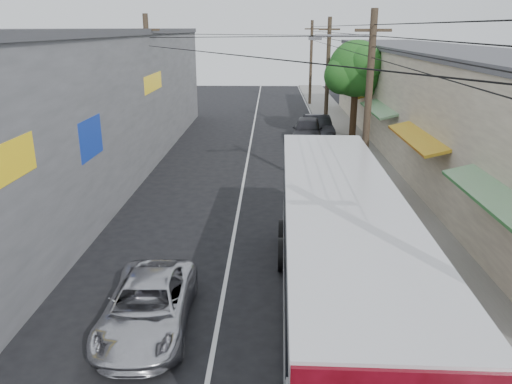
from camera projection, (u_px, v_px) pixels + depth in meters
sidewalk at (363, 164)px, 27.81m from camera, size 3.00×80.00×0.12m
building_right at (439, 104)px, 28.62m from camera, size 7.09×40.00×6.25m
building_left at (77, 103)px, 25.20m from camera, size 7.20×36.00×7.25m
utility_poles at (304, 89)px, 26.94m from camera, size 11.80×45.28×8.00m
street_tree at (357, 71)px, 32.07m from camera, size 4.40×4.00×6.60m
coach_bus at (338, 258)px, 12.24m from camera, size 3.16×12.85×3.69m
jeepney at (148, 306)px, 12.54m from camera, size 2.26×4.63×1.27m
parked_suv at (348, 188)px, 20.96m from camera, size 2.74×6.20×1.77m
parked_car_mid at (308, 130)px, 33.26m from camera, size 2.47×5.02×1.65m
parked_car_far at (318, 127)px, 34.53m from camera, size 2.01×4.80×1.54m
pedestrian_near at (357, 168)px, 23.46m from camera, size 0.69×0.49×1.77m
pedestrian_far at (382, 194)px, 19.99m from camera, size 0.99×0.90×1.67m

